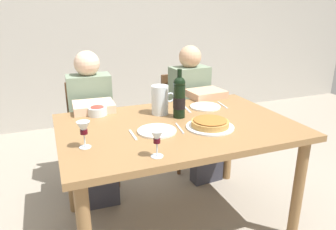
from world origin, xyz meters
name	(u,v)px	position (x,y,z in m)	size (l,w,h in m)	color
ground_plane	(177,222)	(0.00, 0.00, 0.00)	(8.00, 8.00, 0.00)	gray
back_wall	(104,14)	(0.00, 2.37, 1.40)	(8.00, 0.10, 2.80)	#B2ADA3
dining_table	(177,137)	(0.00, 0.00, 0.67)	(1.50, 1.00, 0.76)	olive
wine_bottle	(179,97)	(0.06, 0.12, 0.90)	(0.08, 0.08, 0.33)	black
water_pitcher	(160,102)	(-0.03, 0.24, 0.85)	(0.17, 0.12, 0.20)	silver
baked_tart	(210,123)	(0.16, -0.13, 0.79)	(0.30, 0.30, 0.06)	silver
salad_bowl	(97,110)	(-0.45, 0.37, 0.79)	(0.13, 0.13, 0.07)	silver
wine_glass_left_diner	(157,139)	(-0.28, -0.40, 0.86)	(0.06, 0.06, 0.14)	silver
wine_glass_right_diner	(84,129)	(-0.61, -0.15, 0.87)	(0.07, 0.07, 0.15)	silver
dinner_plate_left_setting	(157,131)	(-0.17, -0.08, 0.77)	(0.24, 0.24, 0.01)	white
dinner_plate_right_setting	(205,107)	(0.33, 0.25, 0.77)	(0.23, 0.23, 0.01)	white
fork_left_setting	(133,135)	(-0.32, -0.08, 0.76)	(0.16, 0.01, 0.01)	silver
knife_left_setting	(180,128)	(-0.02, -0.08, 0.76)	(0.18, 0.01, 0.01)	silver
knife_right_setting	(223,105)	(0.48, 0.25, 0.76)	(0.18, 0.01, 0.01)	silver
spoon_right_setting	(187,109)	(0.18, 0.25, 0.76)	(0.16, 0.01, 0.01)	silver
chair_left	(91,126)	(-0.45, 0.88, 0.50)	(0.42, 0.42, 0.87)	brown
diner_left	(93,122)	(-0.45, 0.64, 0.62)	(0.35, 0.51, 1.16)	gray
chair_right	(183,113)	(0.44, 0.91, 0.50)	(0.43, 0.43, 0.87)	brown
diner_right	(195,108)	(0.46, 0.67, 0.62)	(0.36, 0.52, 1.16)	gray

